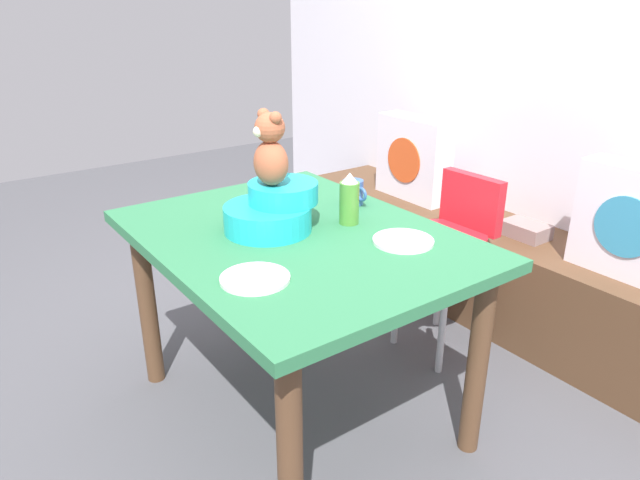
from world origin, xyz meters
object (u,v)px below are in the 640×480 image
Objects in this scene: dining_table at (297,261)px; highchair at (449,241)px; ketchup_bottle at (349,200)px; teddy_bear at (270,150)px; coffee_mug at (353,192)px; dinner_plate_near at (255,278)px; infant_seat_teal at (273,210)px; pillow_floral_left at (413,158)px; dinner_plate_far at (403,241)px; book_stack at (526,230)px; pillow_floral_right at (635,223)px.

dining_table is 0.79m from highchair.
highchair is (0.00, 0.78, -0.11)m from dining_table.
highchair is 0.65m from ketchup_bottle.
teddy_bear reaches higher than highchair.
coffee_mug is 0.73m from dinner_plate_near.
teddy_bear is at bearing -113.19° from ketchup_bottle.
ketchup_bottle reaches higher than infant_seat_teal.
teddy_bear is (-0.08, -0.82, 0.50)m from highchair.
pillow_floral_left is 1.33× the size of infant_seat_teal.
dining_table is 6.59× the size of ketchup_bottle.
infant_seat_teal is at bearing -141.23° from dinner_plate_far.
highchair is 0.52m from coffee_mug.
ketchup_bottle is at bearing 66.76° from infant_seat_teal.
coffee_mug is (-0.04, 0.39, -0.23)m from teddy_bear.
dining_table is at bearing 128.00° from dinner_plate_near.
book_stack is 1.00× the size of dinner_plate_near.
pillow_floral_left is at bearing 114.81° from teddy_bear.
pillow_floral_left is 0.36× the size of dining_table.
ketchup_bottle is at bearing 81.67° from dining_table.
dining_table is 4.87× the size of teddy_bear.
pillow_floral_right reaches higher than book_stack.
coffee_mug is (-0.20, -0.87, 0.29)m from book_stack.
book_stack is at bearing 82.99° from infant_seat_teal.
pillow_floral_right is 1.76× the size of teddy_bear.
book_stack is 1.37m from teddy_bear.
pillow_floral_left is at bearing 134.02° from dinner_plate_far.
ketchup_bottle is at bearing -55.49° from pillow_floral_left.
dinner_plate_far is at bearing 40.92° from dining_table.
highchair is at bearing 74.06° from coffee_mug.
dining_table is at bearing -61.44° from pillow_floral_left.
pillow_floral_left is 1.76× the size of teddy_bear.
dinner_plate_near is 1.00× the size of dinner_plate_far.
teddy_bear is at bearing -97.01° from book_stack.
infant_seat_teal is at bearing -113.24° from ketchup_bottle.
dinner_plate_far is (0.27, 0.24, 0.11)m from dining_table.
coffee_mug is (0.53, -0.85, 0.11)m from pillow_floral_left.
dinner_plate_near is 0.53m from dinner_plate_far.
ketchup_bottle is (0.11, 0.25, 0.02)m from infant_seat_teal.
ketchup_bottle is at bearing -117.92° from pillow_floral_right.
pillow_floral_right is 0.56× the size of highchair.
book_stack is 0.16× the size of dining_table.
teddy_bear is 2.08× the size of coffee_mug.
coffee_mug reaches higher than highchair.
dinner_plate_far is at bearing -78.64° from book_stack.
infant_seat_teal reaches higher than book_stack.
highchair is at bearing 92.82° from ketchup_bottle.
infant_seat_teal is 2.75× the size of coffee_mug.
highchair is at bearing 116.76° from dinner_plate_far.
pillow_floral_right is 0.36× the size of dining_table.
highchair reaches higher than dining_table.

